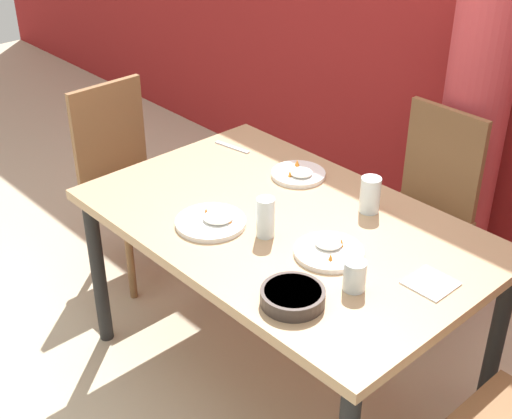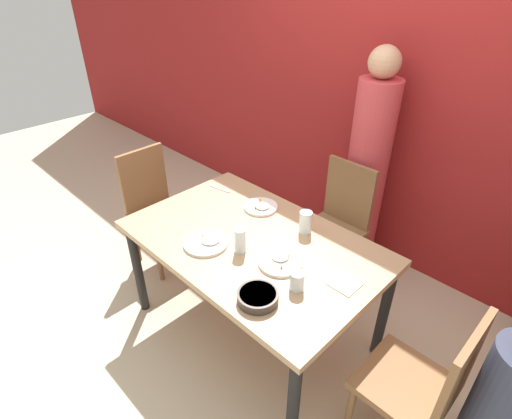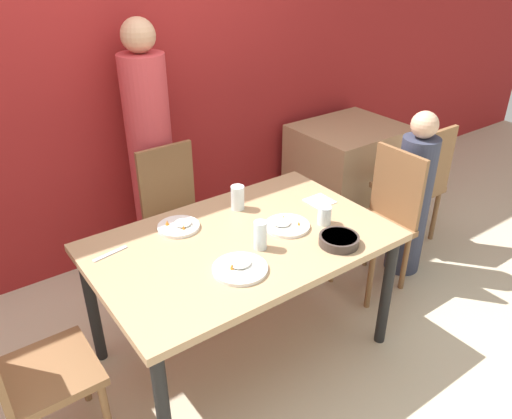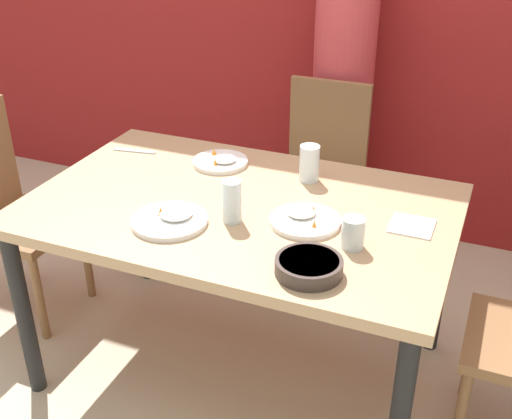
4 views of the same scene
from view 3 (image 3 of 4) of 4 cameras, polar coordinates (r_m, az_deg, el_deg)
ground_plane at (r=2.98m, az=-1.44°, el=-15.53°), size 10.00×10.00×0.00m
wall_back at (r=3.43m, az=-15.38°, el=15.54°), size 10.00×0.06×2.70m
dining_table at (r=2.56m, az=-1.62°, el=-4.81°), size 1.49×0.95×0.74m
chair_adult_spot at (r=3.27m, az=-9.00°, el=-0.51°), size 0.40×0.40×0.93m
chair_child_spot at (r=3.29m, az=14.13°, el=-0.90°), size 0.40×0.40×0.93m
chair_empty_left at (r=2.38m, az=-24.68°, el=-16.27°), size 0.40×0.40×0.93m
person_adult at (r=3.40m, az=-11.87°, el=5.86°), size 0.29×0.29×1.67m
person_child at (r=3.48m, az=17.32°, el=1.03°), size 0.24×0.24×1.15m
bowl_curry at (r=2.49m, az=9.46°, el=-3.44°), size 0.20×0.20×0.05m
plate_rice_adult at (r=2.29m, az=-1.86°, el=-6.64°), size 0.25×0.25×0.05m
plate_rice_child at (r=2.63m, az=-8.77°, el=-1.88°), size 0.22×0.22×0.05m
plate_noodles at (r=2.61m, az=3.48°, el=-1.80°), size 0.24×0.24×0.05m
glass_water_tall at (r=2.64m, az=7.83°, el=-0.66°), size 0.07×0.07×0.10m
glass_water_short at (r=2.41m, az=0.50°, el=-2.96°), size 0.06×0.06×0.15m
glass_water_center at (r=2.76m, az=-2.11°, el=1.37°), size 0.08×0.08×0.14m
napkin_folded at (r=2.88m, az=7.27°, el=0.95°), size 0.14×0.14×0.01m
fork_steel at (r=2.50m, az=-16.33°, el=-4.87°), size 0.18×0.05×0.01m
background_table at (r=4.29m, az=10.34°, el=4.73°), size 0.84×0.71×0.73m
chair_background at (r=3.84m, az=17.90°, el=2.97°), size 0.40×0.40×0.93m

